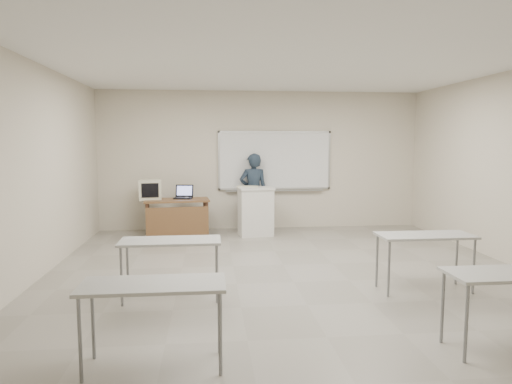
{
  "coord_description": "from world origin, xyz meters",
  "views": [
    {
      "loc": [
        -1.12,
        -5.95,
        1.89
      ],
      "look_at": [
        -0.29,
        2.2,
        1.0
      ],
      "focal_mm": 32.0,
      "sensor_mm": 36.0,
      "label": 1
    }
  ],
  "objects": [
    {
      "name": "mouse",
      "position": [
        -1.59,
        3.35,
        0.77
      ],
      "size": [
        0.11,
        0.08,
        0.04
      ],
      "primitive_type": "ellipsoid",
      "rotation": [
        0.0,
        0.0,
        -0.25
      ],
      "color": "gray",
      "rests_on": "instructor_desk"
    },
    {
      "name": "floor",
      "position": [
        0.0,
        0.0,
        -0.01
      ],
      "size": [
        7.0,
        8.0,
        0.01
      ],
      "primitive_type": "cube",
      "color": "gray",
      "rests_on": "ground"
    },
    {
      "name": "podium",
      "position": [
        -0.2,
        3.2,
        0.49
      ],
      "size": [
        0.7,
        0.51,
        0.98
      ],
      "rotation": [
        0.0,
        0.0,
        0.13
      ],
      "color": "silver",
      "rests_on": "floor"
    },
    {
      "name": "student_desks",
      "position": [
        -0.0,
        -1.35,
        0.67
      ],
      "size": [
        4.4,
        2.2,
        0.73
      ],
      "color": "#9D9D98",
      "rests_on": "floor"
    },
    {
      "name": "crt_monitor",
      "position": [
        -2.34,
        3.43,
        0.95
      ],
      "size": [
        0.44,
        0.49,
        0.42
      ],
      "rotation": [
        0.0,
        0.0,
        0.15
      ],
      "color": "beige",
      "rests_on": "instructor_desk"
    },
    {
      "name": "instructor_desk",
      "position": [
        -1.79,
        3.19,
        0.52
      ],
      "size": [
        1.29,
        0.64,
        0.75
      ],
      "rotation": [
        0.0,
        0.0,
        0.1
      ],
      "color": "brown",
      "rests_on": "floor"
    },
    {
      "name": "presenter",
      "position": [
        -0.18,
        3.82,
        0.83
      ],
      "size": [
        0.62,
        0.42,
        1.66
      ],
      "primitive_type": "imported",
      "rotation": [
        0.0,
        0.0,
        3.17
      ],
      "color": "black",
      "rests_on": "floor"
    },
    {
      "name": "whiteboard",
      "position": [
        0.3,
        3.97,
        1.48
      ],
      "size": [
        2.48,
        0.1,
        1.31
      ],
      "color": "white",
      "rests_on": "floor"
    },
    {
      "name": "keyboard",
      "position": [
        -0.35,
        3.28,
        1.0
      ],
      "size": [
        0.45,
        0.25,
        0.02
      ],
      "primitive_type": "cube",
      "rotation": [
        0.0,
        0.0,
        -0.25
      ],
      "color": "beige",
      "rests_on": "podium"
    },
    {
      "name": "laptop",
      "position": [
        -1.67,
        3.46,
        0.81
      ],
      "size": [
        0.37,
        0.34,
        0.27
      ],
      "rotation": [
        0.0,
        0.0,
        -0.14
      ],
      "color": "black",
      "rests_on": "instructor_desk"
    }
  ]
}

